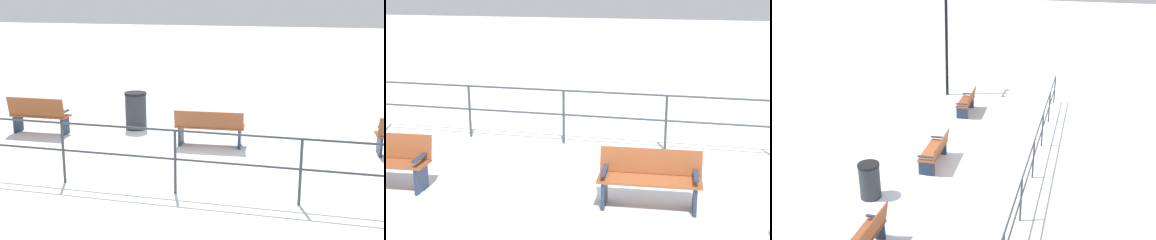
# 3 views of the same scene
# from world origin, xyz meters

# --- Properties ---
(ground_plane) EXTENTS (80.00, 80.00, 0.00)m
(ground_plane) POSITION_xyz_m (0.00, 0.00, 0.00)
(ground_plane) COLOR white
(ground_plane) RESTS_ON ground
(bench_second) EXTENTS (0.68, 1.59, 0.86)m
(bench_second) POSITION_xyz_m (-0.19, -0.01, 0.45)
(bench_second) COLOR brown
(bench_second) RESTS_ON ground
(bench_third) EXTENTS (0.54, 1.49, 0.94)m
(bench_third) POSITION_xyz_m (-0.19, 4.29, 0.49)
(bench_third) COLOR brown
(bench_third) RESTS_ON ground
(waterfront_railing) EXTENTS (0.05, 12.79, 1.16)m
(waterfront_railing) POSITION_xyz_m (-3.04, 0.00, 0.78)
(waterfront_railing) COLOR #383D42
(waterfront_railing) RESTS_ON ground
(trash_bin) EXTENTS (0.56, 0.56, 0.95)m
(trash_bin) POSITION_xyz_m (0.83, 2.14, 0.48)
(trash_bin) COLOR #2D3338
(trash_bin) RESTS_ON ground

